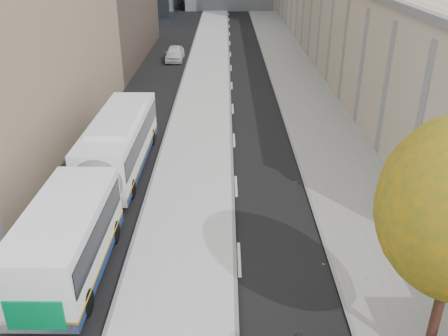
{
  "coord_description": "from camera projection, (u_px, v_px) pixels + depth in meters",
  "views": [
    {
      "loc": [
        -2.2,
        3.08,
        11.17
      ],
      "look_at": [
        -2.24,
        20.94,
        2.5
      ],
      "focal_mm": 38.0,
      "sensor_mm": 36.0,
      "label": 1
    }
  ],
  "objects": [
    {
      "name": "bus_platform",
      "position": [
        201.0,
        112.0,
        33.57
      ],
      "size": [
        4.25,
        150.0,
        0.15
      ],
      "primitive_type": "cube",
      "color": "#B9B9B9",
      "rests_on": "ground"
    },
    {
      "name": "sidewalk",
      "position": [
        314.0,
        113.0,
        33.56
      ],
      "size": [
        4.75,
        150.0,
        0.08
      ],
      "primitive_type": "cube",
      "color": "gray",
      "rests_on": "ground"
    },
    {
      "name": "building_tan",
      "position": [
        370.0,
        4.0,
        57.9
      ],
      "size": [
        18.0,
        92.0,
        8.0
      ],
      "primitive_type": "cube",
      "color": "#A29F81",
      "rests_on": "ground"
    },
    {
      "name": "bus_far",
      "position": [
        102.0,
        174.0,
        21.48
      ],
      "size": [
        2.67,
        16.92,
        2.82
      ],
      "rotation": [
        0.0,
        0.0,
        -0.01
      ],
      "color": "white",
      "rests_on": "ground"
    },
    {
      "name": "distant_car",
      "position": [
        175.0,
        53.0,
        47.75
      ],
      "size": [
        1.75,
        4.3,
        1.46
      ],
      "primitive_type": "imported",
      "rotation": [
        0.0,
        0.0,
        -0.01
      ],
      "color": "silver",
      "rests_on": "ground"
    }
  ]
}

